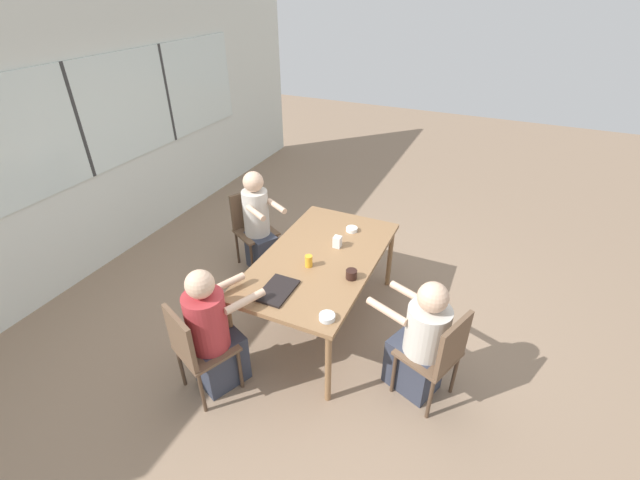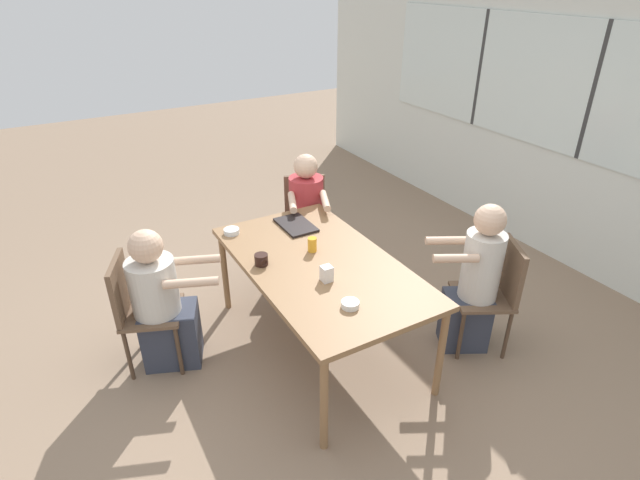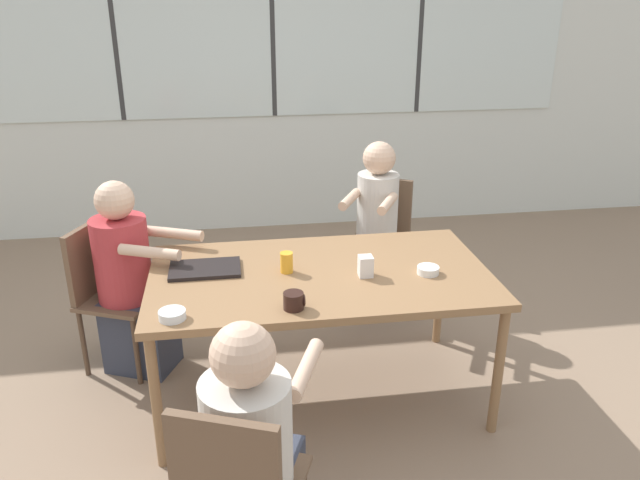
{
  "view_description": "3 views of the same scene",
  "coord_description": "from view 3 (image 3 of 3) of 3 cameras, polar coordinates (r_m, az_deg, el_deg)",
  "views": [
    {
      "loc": [
        -2.89,
        -1.31,
        2.91
      ],
      "look_at": [
        0.0,
        0.0,
        0.93
      ],
      "focal_mm": 24.0,
      "sensor_mm": 36.0,
      "label": 1
    },
    {
      "loc": [
        2.61,
        -1.48,
        2.56
      ],
      "look_at": [
        0.0,
        0.0,
        0.93
      ],
      "focal_mm": 28.0,
      "sensor_mm": 36.0,
      "label": 2
    },
    {
      "loc": [
        -0.44,
        -2.88,
        2.11
      ],
      "look_at": [
        0.0,
        0.0,
        0.93
      ],
      "focal_mm": 35.0,
      "sensor_mm": 36.0,
      "label": 3
    }
  ],
  "objects": [
    {
      "name": "chair_for_woman_green_shirt",
      "position": [
        3.81,
        -19.04,
        -3.82
      ],
      "size": [
        0.53,
        0.53,
        0.87
      ],
      "rotation": [
        0.0,
        0.0,
        -1.98
      ],
      "color": "brown",
      "rests_on": "ground_plane"
    },
    {
      "name": "juice_glass",
      "position": [
        3.2,
        -3.07,
        -2.06
      ],
      "size": [
        0.07,
        0.07,
        0.11
      ],
      "color": "gold",
      "rests_on": "dining_table"
    },
    {
      "name": "dining_table",
      "position": [
        3.24,
        -0.0,
        -3.86
      ],
      "size": [
        1.74,
        0.98,
        0.75
      ],
      "color": "olive",
      "rests_on": "ground_plane"
    },
    {
      "name": "person_man_teal_shirt",
      "position": [
        2.45,
        -6.21,
        -19.44
      ],
      "size": [
        0.52,
        0.66,
        1.08
      ],
      "rotation": [
        0.0,
        0.0,
        -0.38
      ],
      "color": "#333847",
      "rests_on": "ground_plane"
    },
    {
      "name": "food_tray_dark",
      "position": [
        3.28,
        -10.47,
        -2.61
      ],
      "size": [
        0.36,
        0.23,
        0.02
      ],
      "color": "black",
      "rests_on": "dining_table"
    },
    {
      "name": "bowl_cereal",
      "position": [
        3.24,
        9.85,
        -2.73
      ],
      "size": [
        0.11,
        0.11,
        0.04
      ],
      "color": "white",
      "rests_on": "dining_table"
    },
    {
      "name": "person_man_blue_shirt",
      "position": [
        4.28,
        5.09,
        0.63
      ],
      "size": [
        0.49,
        0.57,
        1.18
      ],
      "rotation": [
        0.0,
        0.0,
        -3.64
      ],
      "color": "#333847",
      "rests_on": "ground_plane"
    },
    {
      "name": "bowl_white_shallow",
      "position": [
        2.85,
        -13.36,
        -6.67
      ],
      "size": [
        0.12,
        0.12,
        0.04
      ],
      "color": "silver",
      "rests_on": "dining_table"
    },
    {
      "name": "chair_for_man_blue_shirt",
      "position": [
        4.44,
        5.62,
        0.99
      ],
      "size": [
        0.54,
        0.54,
        0.87
      ],
      "rotation": [
        0.0,
        0.0,
        -3.64
      ],
      "color": "brown",
      "rests_on": "ground_plane"
    },
    {
      "name": "milk_carton_small",
      "position": [
        3.16,
        4.19,
        -2.4
      ],
      "size": [
        0.07,
        0.07,
        0.11
      ],
      "color": "silver",
      "rests_on": "dining_table"
    },
    {
      "name": "ground_plane",
      "position": [
        3.59,
        -0.0,
        -13.82
      ],
      "size": [
        16.0,
        16.0,
        0.0
      ],
      "primitive_type": "plane",
      "color": "#8C725B"
    },
    {
      "name": "coffee_mug",
      "position": [
        2.85,
        -2.39,
        -5.57
      ],
      "size": [
        0.1,
        0.09,
        0.08
      ],
      "color": "black",
      "rests_on": "dining_table"
    },
    {
      "name": "wall_back_with_windows",
      "position": [
        5.65,
        -4.29,
        15.02
      ],
      "size": [
        8.4,
        0.08,
        2.8
      ],
      "color": "silver",
      "rests_on": "ground_plane"
    },
    {
      "name": "person_woman_green_shirt",
      "position": [
        3.73,
        -16.91,
        -4.15
      ],
      "size": [
        0.63,
        0.51,
        1.15
      ],
      "rotation": [
        0.0,
        0.0,
        -1.98
      ],
      "color": "#333847",
      "rests_on": "ground_plane"
    }
  ]
}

